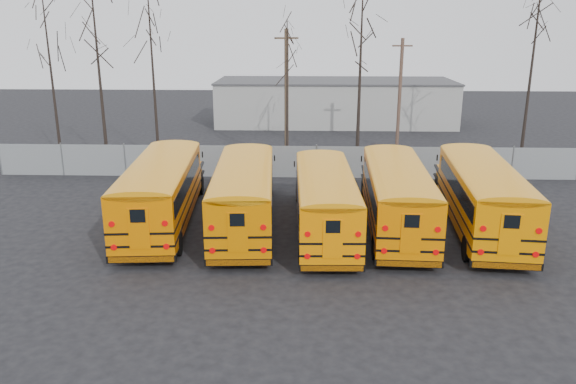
{
  "coord_description": "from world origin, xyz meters",
  "views": [
    {
      "loc": [
        -0.59,
        -21.87,
        9.21
      ],
      "look_at": [
        -1.47,
        3.46,
        1.6
      ],
      "focal_mm": 35.0,
      "sensor_mm": 36.0,
      "label": 1
    }
  ],
  "objects_px": {
    "bus_b": "(244,190)",
    "utility_pole_left": "(287,96)",
    "bus_e": "(482,191)",
    "bus_c": "(325,196)",
    "utility_pole_right": "(400,94)",
    "bus_a": "(162,187)",
    "bus_d": "(397,191)"
  },
  "relations": [
    {
      "from": "bus_a",
      "to": "bus_c",
      "type": "distance_m",
      "value": 7.66
    },
    {
      "from": "bus_a",
      "to": "utility_pole_left",
      "type": "xyz_separation_m",
      "value": [
        5.37,
        12.78,
        2.67
      ]
    },
    {
      "from": "bus_d",
      "to": "utility_pole_left",
      "type": "height_order",
      "value": "utility_pole_left"
    },
    {
      "from": "bus_a",
      "to": "bus_e",
      "type": "distance_m",
      "value": 14.78
    },
    {
      "from": "bus_e",
      "to": "utility_pole_left",
      "type": "xyz_separation_m",
      "value": [
        -9.41,
        12.94,
        2.69
      ]
    },
    {
      "from": "bus_c",
      "to": "bus_d",
      "type": "xyz_separation_m",
      "value": [
        3.3,
        0.66,
        0.07
      ]
    },
    {
      "from": "bus_a",
      "to": "bus_d",
      "type": "bearing_deg",
      "value": -5.51
    },
    {
      "from": "bus_e",
      "to": "bus_a",
      "type": "bearing_deg",
      "value": -175.68
    },
    {
      "from": "utility_pole_left",
      "to": "bus_c",
      "type": "bearing_deg",
      "value": -92.46
    },
    {
      "from": "bus_e",
      "to": "utility_pole_left",
      "type": "bearing_deg",
      "value": 130.96
    },
    {
      "from": "bus_d",
      "to": "utility_pole_right",
      "type": "bearing_deg",
      "value": 83.48
    },
    {
      "from": "bus_e",
      "to": "utility_pole_right",
      "type": "bearing_deg",
      "value": 98.9
    },
    {
      "from": "bus_d",
      "to": "utility_pole_left",
      "type": "relative_size",
      "value": 1.28
    },
    {
      "from": "bus_c",
      "to": "bus_e",
      "type": "bearing_deg",
      "value": 3.54
    },
    {
      "from": "bus_b",
      "to": "utility_pole_left",
      "type": "bearing_deg",
      "value": 80.25
    },
    {
      "from": "utility_pole_right",
      "to": "bus_a",
      "type": "bearing_deg",
      "value": -127.92
    },
    {
      "from": "bus_c",
      "to": "bus_e",
      "type": "xyz_separation_m",
      "value": [
        7.17,
        0.68,
        0.12
      ]
    },
    {
      "from": "utility_pole_left",
      "to": "utility_pole_right",
      "type": "height_order",
      "value": "utility_pole_left"
    },
    {
      "from": "bus_a",
      "to": "utility_pole_right",
      "type": "bearing_deg",
      "value": 46.91
    },
    {
      "from": "bus_e",
      "to": "utility_pole_right",
      "type": "relative_size",
      "value": 1.42
    },
    {
      "from": "bus_b",
      "to": "bus_e",
      "type": "relative_size",
      "value": 0.98
    },
    {
      "from": "bus_c",
      "to": "bus_e",
      "type": "relative_size",
      "value": 0.93
    },
    {
      "from": "bus_d",
      "to": "utility_pole_right",
      "type": "relative_size",
      "value": 1.38
    },
    {
      "from": "utility_pole_right",
      "to": "utility_pole_left",
      "type": "bearing_deg",
      "value": -151.83
    },
    {
      "from": "utility_pole_right",
      "to": "bus_b",
      "type": "bearing_deg",
      "value": -118.56
    },
    {
      "from": "utility_pole_left",
      "to": "bus_e",
      "type": "bearing_deg",
      "value": -65.76
    },
    {
      "from": "bus_e",
      "to": "utility_pole_left",
      "type": "relative_size",
      "value": 1.32
    },
    {
      "from": "bus_b",
      "to": "bus_a",
      "type": "bearing_deg",
      "value": 172.65
    },
    {
      "from": "bus_a",
      "to": "bus_c",
      "type": "relative_size",
      "value": 1.08
    },
    {
      "from": "bus_b",
      "to": "bus_d",
      "type": "height_order",
      "value": "bus_b"
    },
    {
      "from": "bus_c",
      "to": "utility_pole_right",
      "type": "height_order",
      "value": "utility_pole_right"
    },
    {
      "from": "bus_d",
      "to": "utility_pole_left",
      "type": "xyz_separation_m",
      "value": [
        -5.54,
        12.96,
        2.73
      ]
    }
  ]
}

